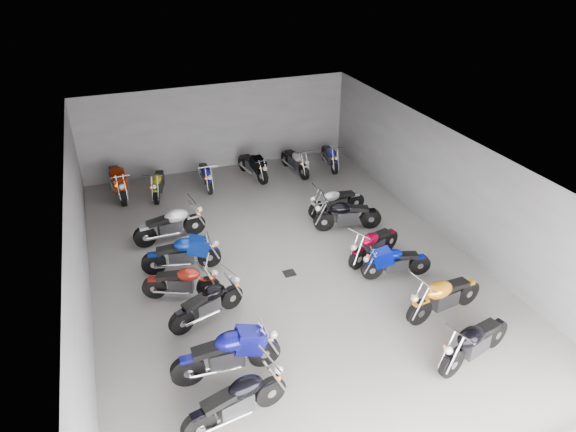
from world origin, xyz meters
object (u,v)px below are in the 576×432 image
motorcycle_left_c (208,303)px  motorcycle_right_f (336,201)px  motorcycle_right_d (374,244)px  motorcycle_back_c (206,175)px  motorcycle_right_a (475,342)px  motorcycle_right_e (347,215)px  drain_grate (289,273)px  motorcycle_left_f (170,225)px  motorcycle_left_a (237,401)px  motorcycle_left_d (182,282)px  motorcycle_back_a (118,181)px  motorcycle_back_b (158,183)px  motorcycle_left_b (228,353)px  motorcycle_back_e (295,161)px  motorcycle_left_e (182,254)px  motorcycle_right_c (395,262)px  motorcycle_right_b (444,296)px  motorcycle_back_f (330,156)px  motorcycle_back_d (253,165)px

motorcycle_left_c → motorcycle_right_f: bearing=105.2°
motorcycle_right_d → motorcycle_back_c: 6.97m
motorcycle_right_a → motorcycle_right_e: (-0.06, 5.86, -0.01)m
drain_grate → motorcycle_left_f: bearing=133.2°
motorcycle_left_a → motorcycle_right_a: 5.06m
motorcycle_right_a → motorcycle_left_d: bearing=35.5°
motorcycle_right_a → motorcycle_back_a: (-6.34, 10.62, 0.05)m
motorcycle_left_d → motorcycle_right_f: motorcycle_right_f is taller
drain_grate → motorcycle_left_c: motorcycle_left_c is taller
motorcycle_right_f → motorcycle_back_b: motorcycle_right_f is taller
motorcycle_left_b → motorcycle_left_c: 1.81m
motorcycle_right_e → motorcycle_right_f: (0.09, 0.94, -0.02)m
motorcycle_right_e → motorcycle_left_b: bearing=145.9°
motorcycle_left_c → motorcycle_right_a: (4.92, -3.26, 0.04)m
motorcycle_left_d → motorcycle_back_e: (5.33, 5.98, 0.02)m
motorcycle_left_d → motorcycle_back_c: bearing=-178.1°
motorcycle_left_e → motorcycle_right_c: (5.14, -2.25, -0.05)m
motorcycle_right_a → motorcycle_back_c: motorcycle_right_a is taller
motorcycle_back_a → motorcycle_back_e: size_ratio=1.19×
motorcycle_left_f → motorcycle_right_c: bearing=45.6°
drain_grate → motorcycle_right_c: bearing=-23.2°
drain_grate → motorcycle_left_c: (-2.42, -1.04, 0.47)m
motorcycle_left_b → motorcycle_right_b: bearing=91.9°
motorcycle_right_c → motorcycle_left_d: bearing=89.4°
motorcycle_left_c → motorcycle_right_e: motorcycle_right_e is taller
motorcycle_left_e → motorcycle_right_d: motorcycle_left_e is taller
motorcycle_right_f → motorcycle_left_a: bearing=137.8°
motorcycle_left_b → motorcycle_right_c: bearing=110.9°
motorcycle_left_b → motorcycle_back_c: size_ratio=1.20×
motorcycle_left_d → motorcycle_left_e: size_ratio=0.88×
motorcycle_left_b → motorcycle_left_d: (-0.41, 2.85, -0.08)m
motorcycle_left_d → motorcycle_back_f: 9.03m
motorcycle_right_a → motorcycle_right_b: size_ratio=0.97×
motorcycle_right_d → motorcycle_right_f: (0.12, 2.66, -0.00)m
motorcycle_back_c → motorcycle_left_f: bearing=63.3°
motorcycle_left_f → motorcycle_right_c: size_ratio=1.14×
motorcycle_right_b → motorcycle_back_c: size_ratio=1.14×
motorcycle_left_a → motorcycle_back_b: (-0.00, 9.90, -0.05)m
motorcycle_left_a → motorcycle_right_c: (5.10, 2.94, -0.06)m
motorcycle_left_c → motorcycle_back_c: (1.53, 7.03, -0.02)m
motorcycle_right_c → motorcycle_back_d: size_ratio=0.94×
motorcycle_right_d → motorcycle_back_d: motorcycle_back_d is taller
motorcycle_left_e → motorcycle_back_f: size_ratio=1.11×
motorcycle_back_a → motorcycle_left_b: bearing=94.0°
motorcycle_left_d → motorcycle_back_e: size_ratio=0.93×
motorcycle_right_b → motorcycle_back_f: (1.11, 8.79, -0.06)m
motorcycle_right_a → motorcycle_right_b: motorcycle_right_b is taller
motorcycle_left_f → motorcycle_back_e: motorcycle_left_f is taller
motorcycle_right_b → motorcycle_right_c: size_ratio=1.16×
motorcycle_left_e → motorcycle_right_d: (5.01, -1.32, -0.03)m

